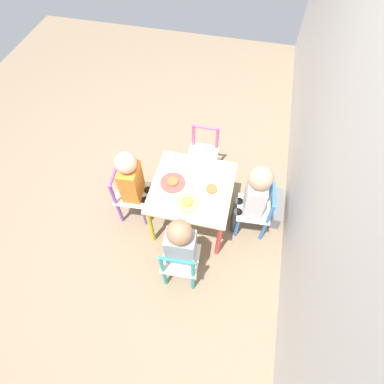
{
  "coord_description": "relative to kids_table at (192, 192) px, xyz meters",
  "views": [
    {
      "loc": [
        1.25,
        0.29,
        2.34
      ],
      "look_at": [
        0.0,
        0.0,
        0.42
      ],
      "focal_mm": 28.0,
      "sensor_mm": 36.0,
      "label": 1
    }
  ],
  "objects": [
    {
      "name": "ground_plane",
      "position": [
        0.0,
        0.0,
        -0.42
      ],
      "size": [
        6.0,
        6.0,
        0.0
      ],
      "primitive_type": "plane",
      "color": "#8C755B"
    },
    {
      "name": "house_wall",
      "position": [
        0.0,
        0.83,
        0.88
      ],
      "size": [
        6.0,
        0.06,
        2.6
      ],
      "color": "silver",
      "rests_on": "ground_plane"
    },
    {
      "name": "kids_table",
      "position": [
        0.0,
        0.0,
        0.0
      ],
      "size": [
        0.61,
        0.61,
        0.49
      ],
      "color": "beige",
      "rests_on": "ground_plane"
    },
    {
      "name": "chair_blue",
      "position": [
        -0.04,
        0.52,
        -0.15
      ],
      "size": [
        0.28,
        0.28,
        0.53
      ],
      "rotation": [
        0.0,
        0.0,
        0.07
      ],
      "color": "silver",
      "rests_on": "ground_plane"
    },
    {
      "name": "chair_teal",
      "position": [
        0.52,
        0.03,
        -0.15
      ],
      "size": [
        0.28,
        0.28,
        0.53
      ],
      "rotation": [
        0.0,
        0.0,
        -1.51
      ],
      "color": "silver",
      "rests_on": "ground_plane"
    },
    {
      "name": "chair_purple",
      "position": [
        0.04,
        -0.52,
        -0.15
      ],
      "size": [
        0.28,
        0.28,
        0.53
      ],
      "rotation": [
        0.0,
        0.0,
        -3.06
      ],
      "color": "silver",
      "rests_on": "ground_plane"
    },
    {
      "name": "chair_pink",
      "position": [
        -0.52,
        -0.01,
        -0.15
      ],
      "size": [
        0.27,
        0.27,
        0.53
      ],
      "rotation": [
        0.0,
        0.0,
        -4.68
      ],
      "color": "silver",
      "rests_on": "ground_plane"
    },
    {
      "name": "child_back",
      "position": [
        -0.03,
        0.46,
        0.06
      ],
      "size": [
        0.21,
        0.23,
        0.78
      ],
      "rotation": [
        0.0,
        0.0,
        0.07
      ],
      "color": "#38383D",
      "rests_on": "ground_plane"
    },
    {
      "name": "child_right",
      "position": [
        0.46,
        0.03,
        0.04
      ],
      "size": [
        0.22,
        0.21,
        0.75
      ],
      "rotation": [
        0.0,
        0.0,
        -1.51
      ],
      "color": "#4C608E",
      "rests_on": "ground_plane"
    },
    {
      "name": "child_front",
      "position": [
        0.04,
        -0.46,
        0.04
      ],
      "size": [
        0.21,
        0.22,
        0.77
      ],
      "rotation": [
        0.0,
        0.0,
        -3.06
      ],
      "color": "#7A6B5B",
      "rests_on": "ground_plane"
    },
    {
      "name": "plate_back",
      "position": [
        0.0,
        0.15,
        0.08
      ],
      "size": [
        0.19,
        0.19,
        0.03
      ],
      "color": "white",
      "rests_on": "kids_table"
    },
    {
      "name": "plate_right",
      "position": [
        0.15,
        0.0,
        0.08
      ],
      "size": [
        0.17,
        0.17,
        0.03
      ],
      "color": "#EADB66",
      "rests_on": "kids_table"
    },
    {
      "name": "plate_front",
      "position": [
        -0.0,
        -0.15,
        0.08
      ],
      "size": [
        0.19,
        0.19,
        0.03
      ],
      "color": "#E54C47",
      "rests_on": "kids_table"
    },
    {
      "name": "storage_bin",
      "position": [
        -0.23,
        0.66,
        -0.35
      ],
      "size": [
        0.34,
        0.17,
        0.14
      ],
      "color": "slate",
      "rests_on": "ground_plane"
    }
  ]
}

